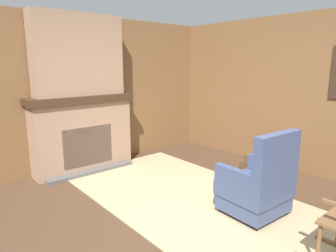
% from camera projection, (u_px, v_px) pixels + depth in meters
% --- Properties ---
extents(ground_plane, '(14.00, 14.00, 0.00)m').
position_uv_depth(ground_plane, '(185.00, 229.00, 3.26)').
color(ground_plane, '#4C3523').
extents(wood_panel_wall_left, '(0.06, 5.95, 2.55)m').
position_uv_depth(wood_panel_wall_left, '(75.00, 93.00, 5.02)').
color(wood_panel_wall_left, brown).
rests_on(wood_panel_wall_left, ground).
extents(wood_panel_wall_back, '(5.95, 0.09, 2.55)m').
position_uv_depth(wood_panel_wall_back, '(311.00, 95.00, 4.70)').
color(wood_panel_wall_back, brown).
rests_on(wood_panel_wall_back, ground).
extents(fireplace_hearth, '(0.59, 1.73, 1.26)m').
position_uv_depth(fireplace_hearth, '(83.00, 133.00, 4.98)').
color(fireplace_hearth, '#9E7A60').
rests_on(fireplace_hearth, ground).
extents(chimney_breast, '(0.34, 1.43, 1.27)m').
position_uv_depth(chimney_breast, '(78.00, 55.00, 4.73)').
color(chimney_breast, '#9E7A60').
rests_on(chimney_breast, fireplace_hearth).
extents(area_rug, '(4.04, 2.02, 0.01)m').
position_uv_depth(area_rug, '(198.00, 202.00, 3.90)').
color(area_rug, tan).
rests_on(area_rug, ground).
extents(armchair, '(0.69, 0.74, 1.04)m').
position_uv_depth(armchair, '(258.00, 186.00, 3.49)').
color(armchair, '#3D4C75').
rests_on(armchair, ground).
extents(firewood_stack, '(0.56, 0.46, 0.30)m').
position_uv_depth(firewood_stack, '(257.00, 164.00, 4.95)').
color(firewood_stack, brown).
rests_on(firewood_stack, ground).
extents(oil_lamp_vase, '(0.10, 0.10, 0.31)m').
position_uv_depth(oil_lamp_vase, '(59.00, 89.00, 4.65)').
color(oil_lamp_vase, silver).
rests_on(oil_lamp_vase, fireplace_hearth).
extents(storage_case, '(0.13, 0.21, 0.15)m').
position_uv_depth(storage_case, '(90.00, 90.00, 4.99)').
color(storage_case, brown).
rests_on(storage_case, fireplace_hearth).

